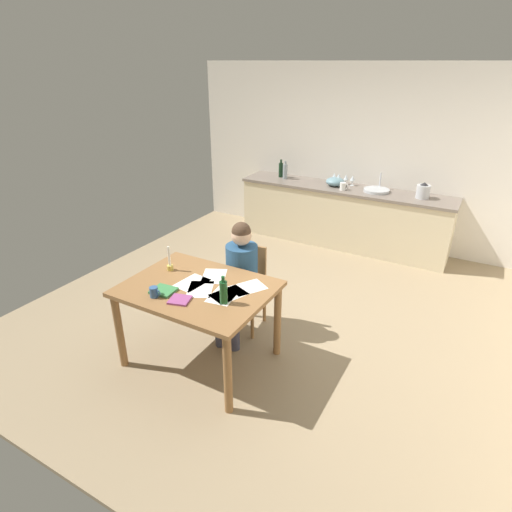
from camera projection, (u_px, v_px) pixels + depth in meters
name	position (u px, v px, depth m)	size (l,w,h in m)	color
ground_plane	(274.00, 312.00, 4.81)	(5.20, 5.20, 0.04)	#937F60
wall_back	(355.00, 156.00, 6.30)	(5.20, 0.12, 2.60)	silver
kitchen_counter	(342.00, 216.00, 6.38)	(3.16, 0.64, 0.90)	beige
dining_table	(198.00, 297.00, 3.74)	(1.29, 0.98, 0.79)	olive
chair_at_table	(245.00, 283.00, 4.37)	(0.45, 0.45, 0.88)	olive
person_seated	(239.00, 273.00, 4.17)	(0.37, 0.62, 1.19)	navy
coffee_mug	(154.00, 292.00, 3.52)	(0.11, 0.07, 0.09)	#33598C
candlestick	(170.00, 264.00, 3.96)	(0.06, 0.06, 0.24)	gold
book_magazine	(180.00, 300.00, 3.48)	(0.17, 0.16, 0.02)	#93427D
book_cookery	(164.00, 291.00, 3.61)	(0.20, 0.17, 0.02)	#398045
paper_letter	(192.00, 283.00, 3.76)	(0.21, 0.30, 0.00)	white
paper_bill	(223.00, 296.00, 3.56)	(0.21, 0.30, 0.00)	white
paper_envelope	(229.00, 294.00, 3.57)	(0.21, 0.30, 0.00)	white
paper_receipt	(200.00, 289.00, 3.66)	(0.21, 0.30, 0.00)	white
paper_notice	(248.00, 288.00, 3.68)	(0.21, 0.30, 0.00)	white
paper_flyer	(214.00, 276.00, 3.88)	(0.21, 0.30, 0.00)	white
wine_bottle_on_table	(223.00, 292.00, 3.41)	(0.07, 0.07, 0.25)	#194C23
sink_unit	(377.00, 190.00, 5.97)	(0.36, 0.36, 0.24)	#B2B7BC
bottle_oil	(281.00, 170.00, 6.68)	(0.07, 0.07, 0.28)	black
bottle_vinegar	(285.00, 171.00, 6.59)	(0.07, 0.07, 0.28)	#8C999E
mixing_bowl	(335.00, 182.00, 6.24)	(0.27, 0.27, 0.12)	#668C99
stovetop_kettle	(423.00, 191.00, 5.66)	(0.18, 0.18, 0.22)	#B7BABF
wine_glass_near_sink	(353.00, 178.00, 6.23)	(0.07, 0.07, 0.15)	silver
wine_glass_by_kettle	(346.00, 177.00, 6.28)	(0.07, 0.07, 0.15)	silver
wine_glass_back_left	(339.00, 177.00, 6.33)	(0.07, 0.07, 0.15)	silver
wine_glass_back_right	(334.00, 176.00, 6.36)	(0.07, 0.07, 0.15)	silver
teacup_on_counter	(343.00, 186.00, 6.04)	(0.13, 0.09, 0.11)	white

